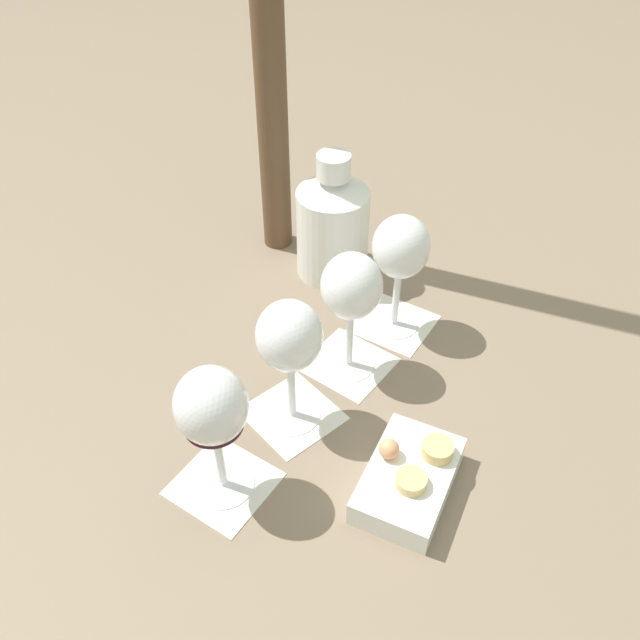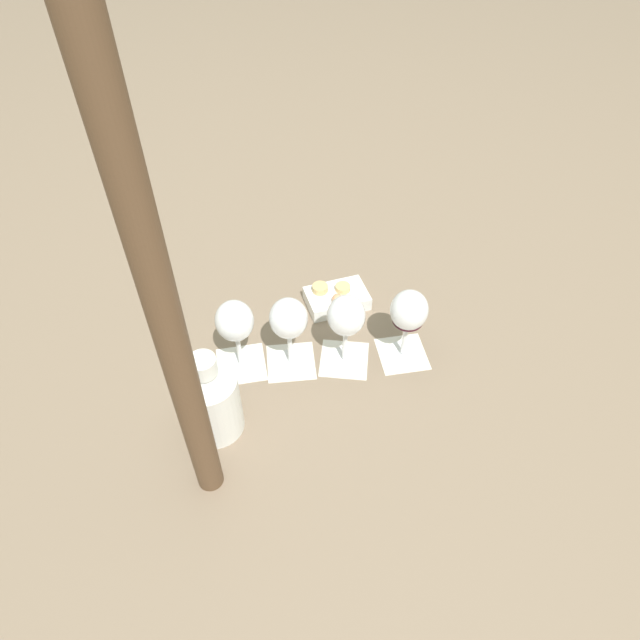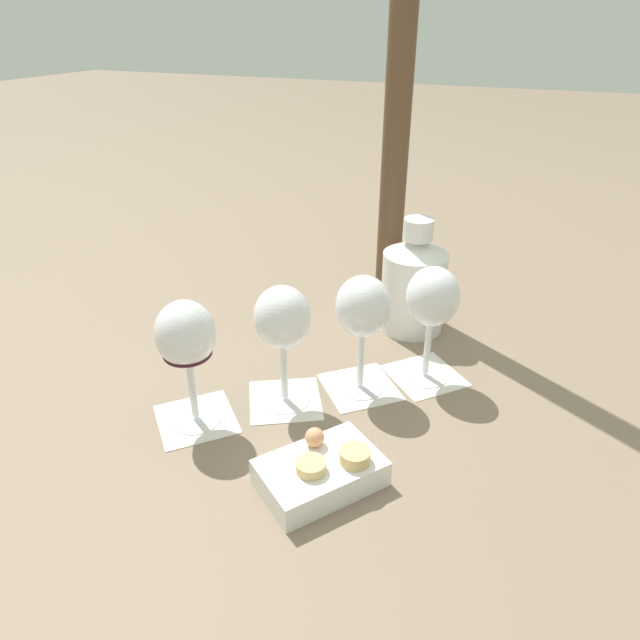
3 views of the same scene
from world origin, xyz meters
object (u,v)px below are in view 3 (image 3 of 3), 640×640
Objects in this scene: wine_glass_0 at (432,303)px; umbrella_pole at (400,29)px; wine_glass_1 at (363,313)px; wine_glass_3 at (186,340)px; wine_glass_2 at (282,324)px; snack_dish at (321,471)px; ceramic_vase at (414,283)px.

umbrella_pole is at bearing -59.61° from wine_glass_0.
wine_glass_3 is at bearing 41.04° from wine_glass_1.
umbrella_pole reaches higher than wine_glass_3.
wine_glass_0 is at bearing -140.75° from wine_glass_1.
snack_dish is (-0.11, 0.13, -0.11)m from wine_glass_2.
umbrella_pole is (-0.03, -0.37, 0.34)m from wine_glass_2.
wine_glass_1 is 0.45m from umbrella_pole.
wine_glass_1 is 0.24m from wine_glass_3.
wine_glass_0 is at bearing 113.08° from ceramic_vase.
snack_dish is at bearing 90.17° from ceramic_vase.
wine_glass_0 and wine_glass_1 have the same top height.
wine_glass_0 is 0.10m from wine_glass_1.
wine_glass_0 is 0.43m from umbrella_pole.
wine_glass_2 is at bearing 39.35° from wine_glass_1.
umbrella_pole is at bearing -81.22° from snack_dish.
ceramic_vase is (-0.02, -0.21, -0.04)m from wine_glass_1.
wine_glass_1 is at bearing -83.69° from snack_dish.
ceramic_vase is at bearing -111.26° from wine_glass_2.
wine_glass_0 is 0.19× the size of umbrella_pole.
umbrella_pole is at bearing -95.03° from wine_glass_2.
wine_glass_0 is at bearing -139.50° from wine_glass_3.
umbrella_pole reaches higher than ceramic_vase.
wine_glass_2 is at bearing 84.97° from umbrella_pole.
wine_glass_3 is at bearing 61.07° from ceramic_vase.
wine_glass_2 is (0.09, 0.07, -0.00)m from wine_glass_1.
wine_glass_1 reaches higher than snack_dish.
umbrella_pole is (0.05, -0.30, 0.34)m from wine_glass_1.
umbrella_pole reaches higher than wine_glass_2.
wine_glass_0 is at bearing 120.39° from umbrella_pole.
wine_glass_2 is at bearing 68.74° from ceramic_vase.
wine_glass_1 and wine_glass_3 have the same top height.
snack_dish is (-0.20, 0.04, -0.11)m from wine_glass_3.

